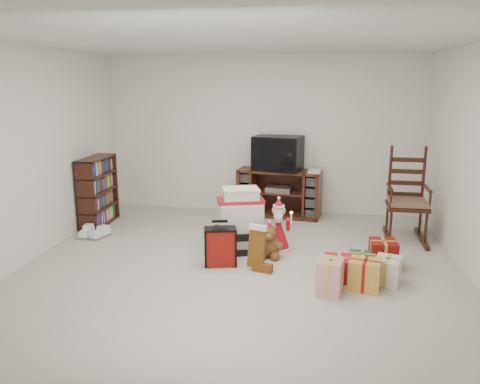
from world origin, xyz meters
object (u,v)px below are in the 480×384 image
gift_pile (241,224)px  sneaker_pair (93,233)px  bookshelf (98,192)px  teddy_bear (269,243)px  crt_television (278,153)px  gift_cluster (362,268)px  tv_stand (279,193)px  rocking_chair (406,207)px  santa_figurine (278,230)px  mrs_claus_figurine (225,228)px  red_suitcase (220,247)px

gift_pile → sneaker_pair: size_ratio=2.04×
bookshelf → teddy_bear: 2.83m
teddy_bear → bookshelf: bearing=159.4°
gift_pile → crt_television: bearing=62.5°
bookshelf → gift_cluster: (3.67, -1.53, -0.35)m
gift_cluster → bookshelf: bearing=157.4°
sneaker_pair → tv_stand: bearing=36.0°
tv_stand → rocking_chair: bearing=-18.6°
tv_stand → bookshelf: bearing=-153.8°
santa_figurine → mrs_claus_figurine: 0.69m
gift_cluster → crt_television: (-1.08, 2.40, 0.86)m
tv_stand → crt_television: (-0.03, 0.01, 0.63)m
mrs_claus_figurine → gift_cluster: size_ratio=0.55×
tv_stand → santa_figurine: 1.60m
rocking_chair → crt_television: rocking_chair is taller
red_suitcase → gift_cluster: (1.57, -0.19, -0.09)m
teddy_bear → mrs_claus_figurine: (-0.60, 0.33, 0.06)m
sneaker_pair → red_suitcase: bearing=-16.1°
tv_stand → teddy_bear: 1.87m
tv_stand → gift_pile: bearing=-94.6°
santa_figurine → gift_cluster: (0.95, -0.80, -0.12)m
bookshelf → mrs_claus_figurine: bearing=-18.1°
crt_television → gift_pile: bearing=-89.0°
bookshelf → teddy_bear: bookshelf is taller
bookshelf → mrs_claus_figurine: size_ratio=1.62×
santa_figurine → mrs_claus_figurine: (-0.69, 0.06, -0.02)m
bookshelf → gift_cluster: 3.99m
red_suitcase → teddy_bear: (0.53, 0.35, -0.05)m
gift_pile → teddy_bear: bearing=-41.7°
rocking_chair → crt_television: bearing=156.0°
crt_television → rocking_chair: bearing=-13.9°
rocking_chair → sneaker_pair: rocking_chair is taller
mrs_claus_figurine → crt_television: (0.56, 1.54, 0.76)m
gift_pile → crt_television: (0.34, 1.68, 0.66)m
gift_cluster → teddy_bear: bearing=152.5°
bookshelf → teddy_bear: bearing=-20.6°
red_suitcase → crt_television: 2.40m
rocking_chair → crt_television: 2.08m
bookshelf → crt_television: (2.59, 0.88, 0.51)m
mrs_claus_figurine → gift_cluster: (1.64, -0.87, -0.10)m
teddy_bear → sneaker_pair: 2.48m
santa_figurine → gift_cluster: 1.25m
bookshelf → tv_stand: bearing=18.3°
bookshelf → gift_pile: size_ratio=1.29×
santa_figurine → sneaker_pair: bearing=177.1°
tv_stand → santa_figurine: tv_stand is taller
gift_pile → sneaker_pair: gift_pile is taller
bookshelf → red_suitcase: size_ratio=1.92×
rocking_chair → crt_television: size_ratio=1.60×
teddy_bear → crt_television: crt_television is taller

